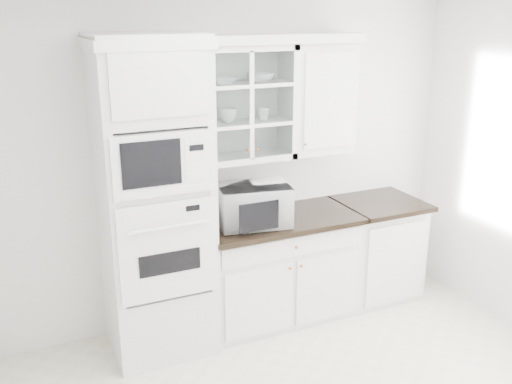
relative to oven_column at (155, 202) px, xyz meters
name	(u,v)px	position (x,y,z in m)	size (l,w,h in m)	color
room_shell	(313,143)	(0.75, -0.99, 0.58)	(4.00, 3.50, 2.70)	white
oven_column	(155,202)	(0.00, 0.00, 0.00)	(0.76, 0.68, 2.40)	silver
base_cabinet_run	(278,267)	(1.03, 0.03, -0.74)	(1.32, 0.67, 0.92)	silver
extra_base_cabinet	(375,248)	(2.03, 0.03, -0.74)	(0.72, 0.67, 0.92)	silver
upper_cabinet_glass	(243,103)	(0.78, 0.17, 0.65)	(0.80, 0.33, 0.90)	silver
upper_cabinet_solid	(318,98)	(1.46, 0.17, 0.65)	(0.55, 0.33, 0.90)	silver
crown_molding	(231,39)	(0.68, 0.14, 1.14)	(2.14, 0.38, 0.07)	white
countertop_microwave	(253,204)	(0.78, -0.03, -0.12)	(0.55, 0.46, 0.32)	white
bowl_a	(222,80)	(0.61, 0.16, 0.84)	(0.22, 0.22, 0.05)	white
bowl_b	(261,77)	(0.93, 0.17, 0.84)	(0.21, 0.21, 0.07)	white
cup_a	(228,115)	(0.66, 0.18, 0.56)	(0.14, 0.14, 0.11)	white
cup_b	(263,114)	(0.95, 0.16, 0.56)	(0.11, 0.11, 0.10)	white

